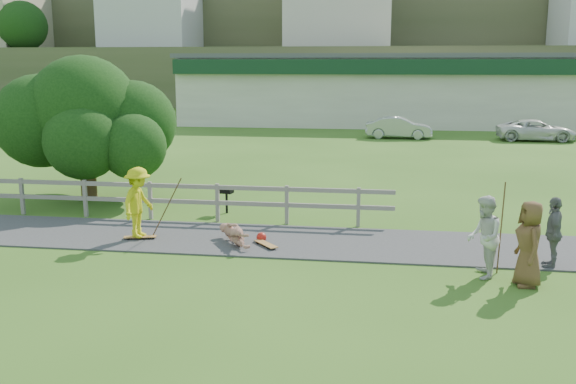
# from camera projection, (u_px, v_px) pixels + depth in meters

# --- Properties ---
(ground) EXTENTS (260.00, 260.00, 0.00)m
(ground) POSITION_uv_depth(u_px,v_px,m) (265.00, 259.00, 14.87)
(ground) COLOR #325B1A
(ground) RESTS_ON ground
(path) EXTENTS (34.00, 3.00, 0.04)m
(path) POSITION_uv_depth(u_px,v_px,m) (276.00, 240.00, 16.32)
(path) COLOR #323234
(path) RESTS_ON ground
(fence) EXTENTS (15.05, 0.10, 1.10)m
(fence) POSITION_uv_depth(u_px,v_px,m) (130.00, 194.00, 18.60)
(fence) COLOR slate
(fence) RESTS_ON ground
(strip_mall) EXTENTS (32.50, 10.75, 5.10)m
(strip_mall) POSITION_uv_depth(u_px,v_px,m) (404.00, 89.00, 47.65)
(strip_mall) COLOR beige
(strip_mall) RESTS_ON ground
(skater_rider) EXTENTS (0.85, 1.26, 1.79)m
(skater_rider) POSITION_uv_depth(u_px,v_px,m) (139.00, 206.00, 16.24)
(skater_rider) COLOR #C3C212
(skater_rider) RESTS_ON ground
(skater_fallen) EXTENTS (1.50, 1.15, 0.56)m
(skater_fallen) POSITION_uv_depth(u_px,v_px,m) (235.00, 234.00, 15.92)
(skater_fallen) COLOR #A9715D
(skater_fallen) RESTS_ON ground
(spectator_a) EXTENTS (0.71, 0.89, 1.75)m
(spectator_a) POSITION_uv_depth(u_px,v_px,m) (484.00, 237.00, 13.43)
(spectator_a) COLOR silver
(spectator_a) RESTS_ON ground
(spectator_b) EXTENTS (0.55, 0.99, 1.60)m
(spectator_b) POSITION_uv_depth(u_px,v_px,m) (553.00, 233.00, 14.08)
(spectator_b) COLOR slate
(spectator_b) RESTS_ON ground
(spectator_c) EXTENTS (0.67, 0.93, 1.77)m
(spectator_c) POSITION_uv_depth(u_px,v_px,m) (529.00, 244.00, 12.91)
(spectator_c) COLOR brown
(spectator_c) RESTS_ON ground
(car_silver) EXTENTS (3.97, 1.49, 1.29)m
(car_silver) POSITION_uv_depth(u_px,v_px,m) (399.00, 128.00, 38.44)
(car_silver) COLOR #9CA0A3
(car_silver) RESTS_ON ground
(car_white) EXTENTS (4.43, 2.06, 1.23)m
(car_white) POSITION_uv_depth(u_px,v_px,m) (536.00, 130.00, 37.25)
(car_white) COLOR silver
(car_white) RESTS_ON ground
(tree) EXTENTS (5.79, 5.79, 4.19)m
(tree) POSITION_uv_depth(u_px,v_px,m) (86.00, 136.00, 21.05)
(tree) COLOR black
(tree) RESTS_ON ground
(bbq) EXTENTS (0.42, 0.36, 0.81)m
(bbq) POSITION_uv_depth(u_px,v_px,m) (227.00, 200.00, 19.32)
(bbq) COLOR black
(bbq) RESTS_ON ground
(longboard_rider) EXTENTS (0.84, 0.40, 0.09)m
(longboard_rider) POSITION_uv_depth(u_px,v_px,m) (140.00, 239.00, 16.41)
(longboard_rider) COLOR olive
(longboard_rider) RESTS_ON ground
(longboard_fallen) EXTENTS (0.71, 0.79, 0.10)m
(longboard_fallen) POSITION_uv_depth(u_px,v_px,m) (266.00, 246.00, 15.75)
(longboard_fallen) COLOR olive
(longboard_fallen) RESTS_ON ground
(helmet) EXTENTS (0.26, 0.26, 0.26)m
(helmet) POSITION_uv_depth(u_px,v_px,m) (261.00, 237.00, 16.20)
(helmet) COLOR #B31E14
(helmet) RESTS_ON ground
(pole_rider) EXTENTS (0.03, 0.03, 1.78)m
(pole_rider) POSITION_uv_depth(u_px,v_px,m) (167.00, 204.00, 16.54)
(pole_rider) COLOR #513720
(pole_rider) RESTS_ON ground
(pole_spec_left) EXTENTS (0.03, 0.03, 2.01)m
(pole_spec_left) POSITION_uv_depth(u_px,v_px,m) (501.00, 228.00, 13.65)
(pole_spec_left) COLOR #513720
(pole_spec_left) RESTS_ON ground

